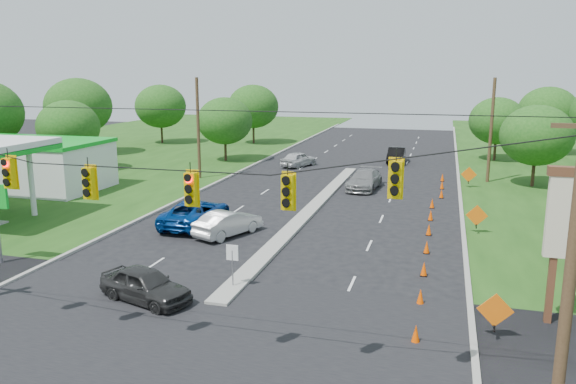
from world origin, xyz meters
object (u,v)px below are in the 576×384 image
(black_sedan, at_px, (145,285))
(blue_pickup, at_px, (196,213))
(gas_station, at_px, (17,161))
(white_sedan, at_px, (228,223))

(black_sedan, height_order, blue_pickup, blue_pickup)
(gas_station, relative_size, white_sedan, 4.35)
(white_sedan, height_order, blue_pickup, blue_pickup)
(gas_station, height_order, blue_pickup, gas_station)
(blue_pickup, bearing_deg, black_sedan, 104.89)
(blue_pickup, bearing_deg, gas_station, -15.84)
(gas_station, bearing_deg, black_sedan, -38.69)
(black_sedan, distance_m, white_sedan, 10.07)
(white_sedan, bearing_deg, black_sedan, 114.24)
(gas_station, distance_m, black_sedan, 26.46)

